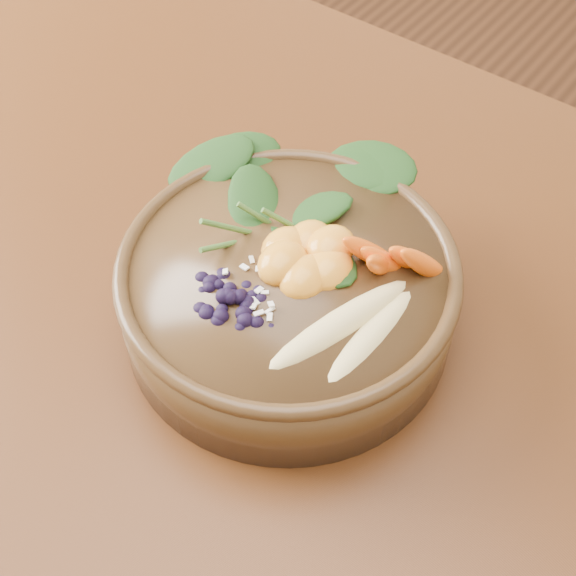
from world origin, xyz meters
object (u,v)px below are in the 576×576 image
object	(u,v)px
stoneware_bowl	(288,295)
blueberry_pile	(229,286)
kale_heap	(313,187)
mandarin_cluster	(307,245)
banana_halves	(357,318)
dining_table	(162,319)
carrot_cluster	(405,229)

from	to	relation	value
stoneware_bowl	blueberry_pile	world-z (taller)	blueberry_pile
kale_heap	mandarin_cluster	world-z (taller)	kale_heap
banana_halves	mandarin_cluster	distance (m)	0.08
dining_table	blueberry_pile	world-z (taller)	blueberry_pile
carrot_cluster	banana_halves	size ratio (longest dim) A/B	0.51
stoneware_bowl	mandarin_cluster	size ratio (longest dim) A/B	3.15
stoneware_bowl	kale_heap	size ratio (longest dim) A/B	1.53
carrot_cluster	banana_halves	world-z (taller)	carrot_cluster
kale_heap	stoneware_bowl	bearing A→B (deg)	-69.73
kale_heap	dining_table	bearing A→B (deg)	-144.71
kale_heap	banana_halves	world-z (taller)	kale_heap
carrot_cluster	mandarin_cluster	xyz separation A→B (m)	(-0.06, -0.04, -0.02)
kale_heap	mandarin_cluster	distance (m)	0.06
dining_table	stoneware_bowl	xyz separation A→B (m)	(0.15, 0.02, 0.13)
mandarin_cluster	stoneware_bowl	bearing A→B (deg)	-112.94
banana_halves	blueberry_pile	xyz separation A→B (m)	(-0.09, -0.04, 0.01)
dining_table	blueberry_pile	distance (m)	0.23
stoneware_bowl	banana_halves	distance (m)	0.10
mandarin_cluster	dining_table	bearing A→B (deg)	-167.26
mandarin_cluster	banana_halves	bearing A→B (deg)	-26.35
dining_table	kale_heap	xyz separation A→B (m)	(0.12, 0.09, 0.19)
carrot_cluster	banana_halves	distance (m)	0.08
stoneware_bowl	blueberry_pile	distance (m)	0.08
carrot_cluster	blueberry_pile	distance (m)	0.14
stoneware_bowl	blueberry_pile	size ratio (longest dim) A/B	2.16
banana_halves	dining_table	bearing A→B (deg)	-163.53
dining_table	blueberry_pile	xyz separation A→B (m)	(0.13, -0.04, 0.19)
mandarin_cluster	blueberry_pile	xyz separation A→B (m)	(-0.02, -0.07, 0.00)
dining_table	mandarin_cluster	xyz separation A→B (m)	(0.15, 0.03, 0.18)
kale_heap	blueberry_pile	size ratio (longest dim) A/B	1.42
banana_halves	kale_heap	bearing A→B (deg)	156.45
dining_table	kale_heap	world-z (taller)	kale_heap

